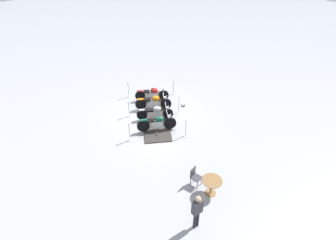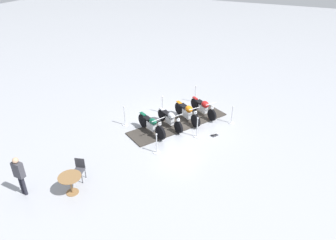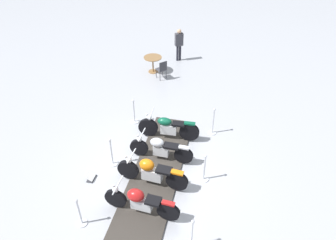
{
  "view_description": "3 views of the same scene",
  "coord_description": "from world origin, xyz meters",
  "px_view_note": "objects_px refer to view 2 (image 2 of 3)",
  "views": [
    {
      "loc": [
        11.7,
        -8.06,
        9.44
      ],
      "look_at": [
        1.82,
        -0.35,
        0.72
      ],
      "focal_mm": 29.68,
      "sensor_mm": 36.0,
      "label": 1
    },
    {
      "loc": [
        13.2,
        5.41,
        8.33
      ],
      "look_at": [
        1.1,
        -0.11,
        0.78
      ],
      "focal_mm": 33.46,
      "sensor_mm": 36.0,
      "label": 2
    },
    {
      "loc": [
        -6.91,
        1.82,
        7.52
      ],
      "look_at": [
        1.65,
        -0.9,
        0.68
      ],
      "focal_mm": 33.7,
      "sensor_mm": 36.0,
      "label": 3
    }
  ],
  "objects_px": {
    "motorcycle_maroon": "(204,107)",
    "cafe_chair_near_table": "(79,168)",
    "stanchion_left_front": "(125,119)",
    "cafe_table": "(70,181)",
    "motorcycle_forest": "(152,125)",
    "motorcycle_chrome": "(170,119)",
    "info_placard": "(215,135)",
    "motorcycle_copper": "(187,113)",
    "stanchion_right_rear": "(232,117)",
    "stanchion_left_mid": "(162,108)",
    "bystander_person": "(19,173)",
    "stanchion_left_rear": "(195,97)",
    "stanchion_right_front": "(157,147)",
    "stanchion_right_mid": "(197,131)"
  },
  "relations": [
    {
      "from": "bystander_person",
      "to": "motorcycle_maroon",
      "type": "bearing_deg",
      "value": -24.26
    },
    {
      "from": "motorcycle_chrome",
      "to": "info_placard",
      "type": "xyz_separation_m",
      "value": [
        -0.19,
        2.33,
        -0.45
      ]
    },
    {
      "from": "cafe_table",
      "to": "cafe_chair_near_table",
      "type": "bearing_deg",
      "value": -164.63
    },
    {
      "from": "stanchion_right_front",
      "to": "info_placard",
      "type": "xyz_separation_m",
      "value": [
        -2.49,
        1.97,
        -0.27
      ]
    },
    {
      "from": "motorcycle_copper",
      "to": "bystander_person",
      "type": "relative_size",
      "value": 1.14
    },
    {
      "from": "motorcycle_maroon",
      "to": "cafe_chair_near_table",
      "type": "relative_size",
      "value": 2.03
    },
    {
      "from": "motorcycle_maroon",
      "to": "cafe_chair_near_table",
      "type": "height_order",
      "value": "motorcycle_maroon"
    },
    {
      "from": "stanchion_left_rear",
      "to": "stanchion_right_front",
      "type": "height_order",
      "value": "stanchion_left_rear"
    },
    {
      "from": "stanchion_left_mid",
      "to": "bystander_person",
      "type": "relative_size",
      "value": 0.62
    },
    {
      "from": "motorcycle_forest",
      "to": "motorcycle_maroon",
      "type": "relative_size",
      "value": 1.07
    },
    {
      "from": "stanchion_right_mid",
      "to": "stanchion_right_front",
      "type": "relative_size",
      "value": 1.07
    },
    {
      "from": "motorcycle_copper",
      "to": "stanchion_left_rear",
      "type": "xyz_separation_m",
      "value": [
        -2.34,
        -0.41,
        -0.16
      ]
    },
    {
      "from": "stanchion_left_mid",
      "to": "motorcycle_chrome",
      "type": "bearing_deg",
      "value": 39.5
    },
    {
      "from": "motorcycle_forest",
      "to": "stanchion_right_mid",
      "type": "relative_size",
      "value": 1.83
    },
    {
      "from": "motorcycle_copper",
      "to": "motorcycle_forest",
      "type": "bearing_deg",
      "value": -85.6
    },
    {
      "from": "stanchion_left_rear",
      "to": "info_placard",
      "type": "distance_m",
      "value": 3.81
    },
    {
      "from": "motorcycle_maroon",
      "to": "stanchion_left_front",
      "type": "xyz_separation_m",
      "value": [
        2.67,
        -3.4,
        -0.14
      ]
    },
    {
      "from": "stanchion_left_mid",
      "to": "stanchion_left_rear",
      "type": "bearing_deg",
      "value": 149.37
    },
    {
      "from": "stanchion_right_front",
      "to": "cafe_chair_near_table",
      "type": "bearing_deg",
      "value": -34.51
    },
    {
      "from": "motorcycle_maroon",
      "to": "cafe_table",
      "type": "xyz_separation_m",
      "value": [
        7.9,
        -2.56,
        0.07
      ]
    },
    {
      "from": "stanchion_right_front",
      "to": "stanchion_left_mid",
      "type": "bearing_deg",
      "value": -158.52
    },
    {
      "from": "motorcycle_forest",
      "to": "cafe_chair_near_table",
      "type": "xyz_separation_m",
      "value": [
        4.24,
        -1.06,
        0.01
      ]
    },
    {
      "from": "bystander_person",
      "to": "stanchion_left_rear",
      "type": "bearing_deg",
      "value": -16.13
    },
    {
      "from": "stanchion_right_mid",
      "to": "stanchion_right_rear",
      "type": "xyz_separation_m",
      "value": [
        -2.03,
        1.2,
        0.0
      ]
    },
    {
      "from": "motorcycle_maroon",
      "to": "motorcycle_copper",
      "type": "bearing_deg",
      "value": -87.29
    },
    {
      "from": "motorcycle_chrome",
      "to": "stanchion_right_rear",
      "type": "height_order",
      "value": "stanchion_right_rear"
    },
    {
      "from": "stanchion_left_front",
      "to": "cafe_table",
      "type": "distance_m",
      "value": 5.3
    },
    {
      "from": "stanchion_right_rear",
      "to": "info_placard",
      "type": "relative_size",
      "value": 2.52
    },
    {
      "from": "motorcycle_chrome",
      "to": "cafe_table",
      "type": "bearing_deg",
      "value": -71.08
    },
    {
      "from": "motorcycle_maroon",
      "to": "bystander_person",
      "type": "relative_size",
      "value": 1.11
    },
    {
      "from": "motorcycle_copper",
      "to": "cafe_table",
      "type": "xyz_separation_m",
      "value": [
        6.95,
        -1.98,
        0.07
      ]
    },
    {
      "from": "stanchion_left_front",
      "to": "stanchion_left_mid",
      "type": "height_order",
      "value": "stanchion_left_front"
    },
    {
      "from": "stanchion_left_rear",
      "to": "stanchion_right_rear",
      "type": "distance_m",
      "value": 3.03
    },
    {
      "from": "motorcycle_chrome",
      "to": "motorcycle_maroon",
      "type": "height_order",
      "value": "motorcycle_maroon"
    },
    {
      "from": "motorcycle_maroon",
      "to": "bystander_person",
      "type": "xyz_separation_m",
      "value": [
        8.7,
        -4.17,
        0.48
      ]
    },
    {
      "from": "motorcycle_maroon",
      "to": "cafe_chair_near_table",
      "type": "xyz_separation_m",
      "value": [
        7.11,
        -2.78,
        0.01
      ]
    },
    {
      "from": "motorcycle_forest",
      "to": "stanchion_left_front",
      "type": "distance_m",
      "value": 1.69
    },
    {
      "from": "motorcycle_chrome",
      "to": "stanchion_left_rear",
      "type": "xyz_separation_m",
      "value": [
        -3.3,
        0.16,
        -0.13
      ]
    },
    {
      "from": "motorcycle_maroon",
      "to": "stanchion_right_front",
      "type": "height_order",
      "value": "stanchion_right_front"
    },
    {
      "from": "cafe_table",
      "to": "stanchion_left_front",
      "type": "bearing_deg",
      "value": -170.95
    },
    {
      "from": "motorcycle_copper",
      "to": "stanchion_left_rear",
      "type": "bearing_deg",
      "value": 135.05
    },
    {
      "from": "motorcycle_forest",
      "to": "motorcycle_chrome",
      "type": "relative_size",
      "value": 1.06
    },
    {
      "from": "bystander_person",
      "to": "cafe_chair_near_table",
      "type": "bearing_deg",
      "value": -39.7
    },
    {
      "from": "stanchion_left_front",
      "to": "cafe_table",
      "type": "height_order",
      "value": "stanchion_left_front"
    },
    {
      "from": "motorcycle_chrome",
      "to": "motorcycle_copper",
      "type": "bearing_deg",
      "value": 91.57
    },
    {
      "from": "stanchion_left_rear",
      "to": "stanchion_right_rear",
      "type": "xyz_separation_m",
      "value": [
        1.54,
        2.61,
        -0.01
      ]
    },
    {
      "from": "motorcycle_maroon",
      "to": "stanchion_right_front",
      "type": "distance_m",
      "value": 4.29
    },
    {
      "from": "motorcycle_forest",
      "to": "stanchion_right_rear",
      "type": "height_order",
      "value": "motorcycle_forest"
    },
    {
      "from": "motorcycle_forest",
      "to": "stanchion_right_rear",
      "type": "xyz_separation_m",
      "value": [
        -2.71,
        3.33,
        -0.17
      ]
    },
    {
      "from": "motorcycle_forest",
      "to": "stanchion_left_mid",
      "type": "bearing_deg",
      "value": 130.13
    }
  ]
}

